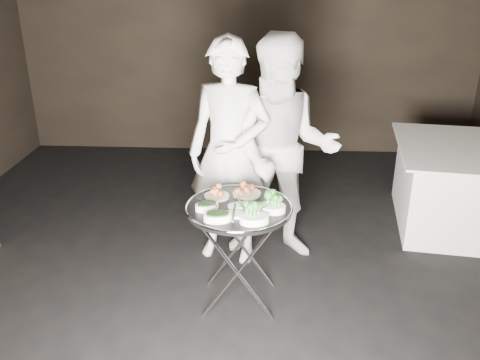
# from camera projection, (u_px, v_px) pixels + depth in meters

# --- Properties ---
(floor) EXTENTS (6.00, 7.00, 0.05)m
(floor) POSITION_uv_depth(u_px,v_px,m) (230.00, 302.00, 3.94)
(floor) COLOR black
(floor) RESTS_ON ground
(wall_back) EXTENTS (6.00, 0.05, 3.00)m
(wall_back) POSITION_uv_depth(u_px,v_px,m) (249.00, 40.00, 6.59)
(wall_back) COLOR black
(wall_back) RESTS_ON floor
(tray_stand) EXTENTS (0.54, 0.46, 0.79)m
(tray_stand) POSITION_uv_depth(u_px,v_px,m) (239.00, 251.00, 3.74)
(tray_stand) COLOR silver
(tray_stand) RESTS_ON floor
(serving_tray) EXTENTS (0.77, 0.77, 0.04)m
(serving_tray) POSITION_uv_depth(u_px,v_px,m) (239.00, 208.00, 3.61)
(serving_tray) COLOR black
(serving_tray) RESTS_ON tray_stand
(potato_plate_a) EXTENTS (0.19, 0.19, 0.07)m
(potato_plate_a) POSITION_uv_depth(u_px,v_px,m) (217.00, 194.00, 3.74)
(potato_plate_a) COLOR beige
(potato_plate_a) RESTS_ON serving_tray
(potato_plate_b) EXTENTS (0.22, 0.22, 0.08)m
(potato_plate_b) POSITION_uv_depth(u_px,v_px,m) (247.00, 191.00, 3.78)
(potato_plate_b) COLOR beige
(potato_plate_b) RESTS_ON serving_tray
(greens_bowl) EXTENTS (0.12, 0.12, 0.07)m
(greens_bowl) POSITION_uv_depth(u_px,v_px,m) (272.00, 196.00, 3.69)
(greens_bowl) COLOR white
(greens_bowl) RESTS_ON serving_tray
(asparagus_plate_a) EXTENTS (0.21, 0.16, 0.04)m
(asparagus_plate_a) POSITION_uv_depth(u_px,v_px,m) (241.00, 205.00, 3.60)
(asparagus_plate_a) COLOR white
(asparagus_plate_a) RESTS_ON serving_tray
(asparagus_plate_b) EXTENTS (0.20, 0.11, 0.04)m
(asparagus_plate_b) POSITION_uv_depth(u_px,v_px,m) (234.00, 213.00, 3.46)
(asparagus_plate_b) COLOR white
(asparagus_plate_b) RESTS_ON serving_tray
(spinach_bowl_a) EXTENTS (0.20, 0.17, 0.07)m
(spinach_bowl_a) POSITION_uv_depth(u_px,v_px,m) (207.00, 206.00, 3.55)
(spinach_bowl_a) COLOR white
(spinach_bowl_a) RESTS_ON serving_tray
(spinach_bowl_b) EXTENTS (0.21, 0.15, 0.08)m
(spinach_bowl_b) POSITION_uv_depth(u_px,v_px,m) (218.00, 216.00, 3.39)
(spinach_bowl_b) COLOR white
(spinach_bowl_b) RESTS_ON serving_tray
(broccoli_bowl_a) EXTENTS (0.21, 0.16, 0.08)m
(broccoli_bowl_a) POSITION_uv_depth(u_px,v_px,m) (272.00, 207.00, 3.52)
(broccoli_bowl_a) COLOR white
(broccoli_bowl_a) RESTS_ON serving_tray
(broccoli_bowl_b) EXTENTS (0.22, 0.17, 0.08)m
(broccoli_bowl_b) POSITION_uv_depth(u_px,v_px,m) (254.00, 217.00, 3.37)
(broccoli_bowl_b) COLOR white
(broccoli_bowl_b) RESTS_ON serving_tray
(serving_utensils) EXTENTS (0.58, 0.43, 0.01)m
(serving_utensils) POSITION_uv_depth(u_px,v_px,m) (242.00, 196.00, 3.65)
(serving_utensils) COLOR silver
(serving_utensils) RESTS_ON serving_tray
(waiter_left) EXTENTS (0.78, 0.60, 1.91)m
(waiter_left) POSITION_uv_depth(u_px,v_px,m) (229.00, 154.00, 4.19)
(waiter_left) COLOR silver
(waiter_left) RESTS_ON floor
(waiter_right) EXTENTS (0.97, 0.77, 1.92)m
(waiter_right) POSITION_uv_depth(u_px,v_px,m) (283.00, 152.00, 4.21)
(waiter_right) COLOR silver
(waiter_right) RESTS_ON floor
(dining_table) EXTENTS (1.42, 1.42, 0.81)m
(dining_table) POSITION_uv_depth(u_px,v_px,m) (469.00, 187.00, 4.91)
(dining_table) COLOR white
(dining_table) RESTS_ON floor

